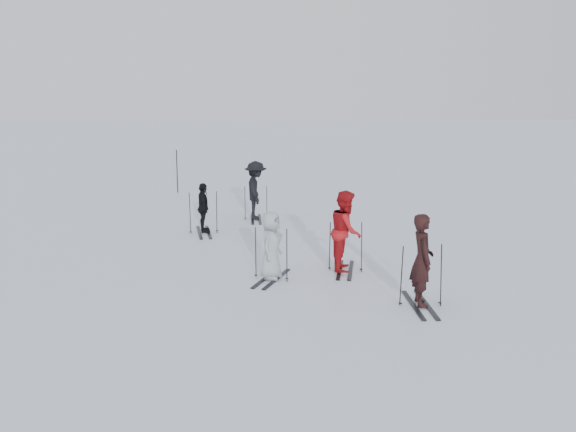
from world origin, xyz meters
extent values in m
plane|color=silver|center=(0.00, 0.00, 0.00)|extent=(120.00, 120.00, 0.00)
imported|color=black|center=(2.59, -3.30, 0.95)|extent=(0.47, 0.70, 1.91)
imported|color=#AB1317|center=(1.34, -0.77, 0.98)|extent=(0.89, 1.06, 1.95)
imported|color=#9BA1A4|center=(-0.47, -1.38, 0.79)|extent=(0.75, 0.90, 1.58)
imported|color=black|center=(-2.49, 3.32, 0.75)|extent=(0.50, 0.93, 1.50)
imported|color=black|center=(-0.93, 5.17, 0.97)|extent=(0.76, 1.27, 1.93)
cylinder|color=black|center=(-4.26, 10.57, 0.89)|extent=(0.05, 0.05, 1.77)
camera|label=1|loc=(-0.55, -15.77, 4.55)|focal=40.00mm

